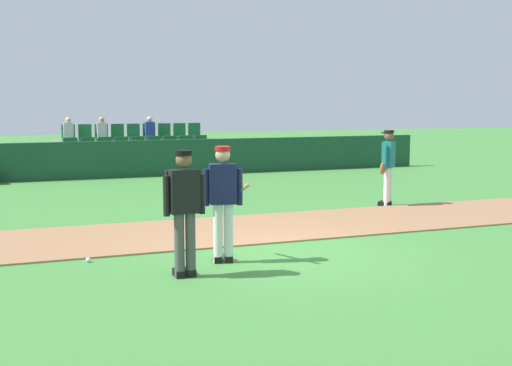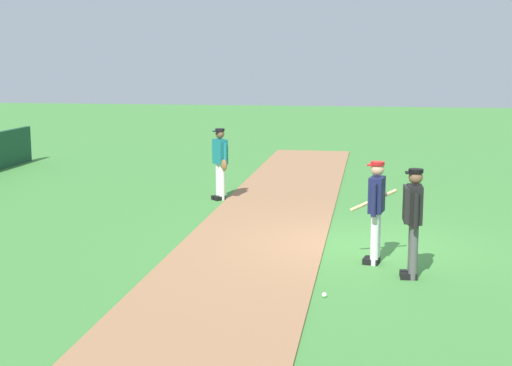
{
  "view_description": "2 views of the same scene",
  "coord_description": "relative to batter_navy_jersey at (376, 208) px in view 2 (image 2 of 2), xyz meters",
  "views": [
    {
      "loc": [
        -3.84,
        -9.33,
        2.42
      ],
      "look_at": [
        0.13,
        1.33,
        0.97
      ],
      "focal_mm": 45.18,
      "sensor_mm": 36.0,
      "label": 1
    },
    {
      "loc": [
        -13.25,
        -0.16,
        3.47
      ],
      "look_at": [
        0.14,
        1.96,
        1.15
      ],
      "focal_mm": 51.5,
      "sensor_mm": 36.0,
      "label": 2
    }
  ],
  "objects": [
    {
      "name": "umpire_home_plate",
      "position": [
        -0.75,
        -0.57,
        0.03
      ],
      "size": [
        0.59,
        0.31,
        1.76
      ],
      "color": "#4C4C4C",
      "rests_on": "ground"
    },
    {
      "name": "batter_navy_jersey",
      "position": [
        0.0,
        0.0,
        0.0
      ],
      "size": [
        0.63,
        0.8,
        1.76
      ],
      "color": "white",
      "rests_on": "ground"
    },
    {
      "name": "ground_plane",
      "position": [
        0.98,
        0.26,
        -0.97
      ],
      "size": [
        80.0,
        80.0,
        0.0
      ],
      "primitive_type": "plane",
      "color": "#42843A"
    },
    {
      "name": "infield_dirt_path",
      "position": [
        0.98,
        2.26,
        -0.95
      ],
      "size": [
        28.0,
        2.69,
        0.03
      ],
      "primitive_type": "cube",
      "color": "#9E704C",
      "rests_on": "ground"
    },
    {
      "name": "baseball",
      "position": [
        -1.92,
        0.73,
        -0.93
      ],
      "size": [
        0.07,
        0.07,
        0.07
      ],
      "primitive_type": "sphere",
      "color": "white",
      "rests_on": "ground"
    },
    {
      "name": "runner_teal_jersey",
      "position": [
        5.18,
        3.76,
        -0.01
      ],
      "size": [
        0.58,
        0.49,
        1.76
      ],
      "color": "white",
      "rests_on": "ground"
    }
  ]
}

